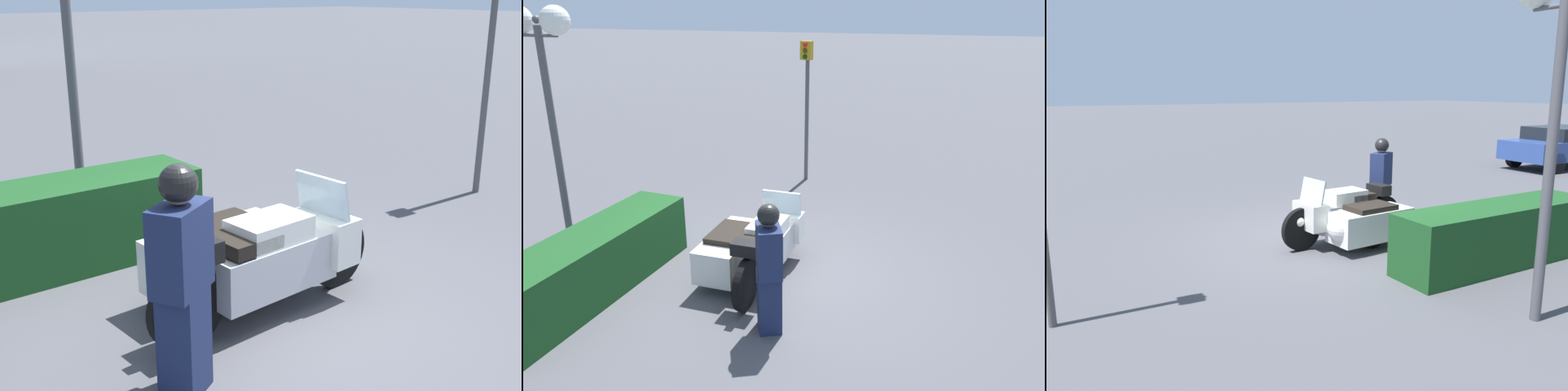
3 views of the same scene
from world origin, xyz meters
The scene contains 5 objects.
ground_plane centered at (0.00, 0.00, 0.00)m, with size 160.00×160.00×0.00m, color #4C4C51.
police_motorcycle centered at (-0.08, 0.52, 0.49)m, with size 2.51×1.18×1.18m.
officer_rider centered at (-1.32, -0.32, 0.91)m, with size 0.55×0.48×1.72m.
hedge_bush_curbside centered at (-1.46, 2.37, 0.46)m, with size 3.54×0.85×0.93m, color #19471E.
traffic_light_near centered at (4.57, 1.31, 2.12)m, with size 0.22×0.28×3.20m.
Camera 1 is at (-3.44, -3.93, 2.81)m, focal length 45.00 mm.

